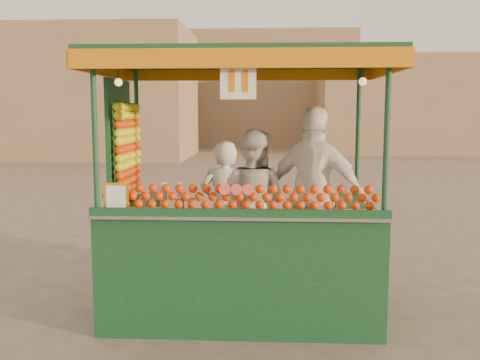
# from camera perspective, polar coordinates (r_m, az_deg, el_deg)

# --- Properties ---
(ground) EXTENTS (90.00, 90.00, 0.00)m
(ground) POSITION_cam_1_polar(r_m,az_deg,el_deg) (6.18, 4.62, -13.69)
(ground) COLOR brown
(ground) RESTS_ON ground
(building_left) EXTENTS (10.00, 6.00, 6.00)m
(building_left) POSITION_cam_1_polar(r_m,az_deg,el_deg) (27.25, -15.93, 8.67)
(building_left) COLOR #907551
(building_left) RESTS_ON ground
(building_right) EXTENTS (9.00, 6.00, 5.00)m
(building_right) POSITION_cam_1_polar(r_m,az_deg,el_deg) (30.62, 16.86, 7.52)
(building_right) COLOR #907551
(building_right) RESTS_ON ground
(building_center) EXTENTS (14.00, 7.00, 7.00)m
(building_center) POSITION_cam_1_polar(r_m,az_deg,el_deg) (35.84, 0.24, 9.35)
(building_center) COLOR #907551
(building_center) RESTS_ON ground
(juice_cart) EXTENTS (3.09, 2.00, 2.80)m
(juice_cart) POSITION_cam_1_polar(r_m,az_deg,el_deg) (5.85, -0.53, -5.49)
(juice_cart) COLOR #0F3919
(juice_cart) RESTS_ON ground
(vendor_left) EXTENTS (0.59, 0.41, 1.56)m
(vendor_left) POSITION_cam_1_polar(r_m,az_deg,el_deg) (6.17, -1.60, -3.04)
(vendor_left) COLOR silver
(vendor_left) RESTS_ON ground
(vendor_middle) EXTENTS (1.01, 0.92, 1.68)m
(vendor_middle) POSITION_cam_1_polar(r_m,az_deg,el_deg) (6.21, 1.40, -2.41)
(vendor_middle) COLOR silver
(vendor_middle) RESTS_ON ground
(vendor_right) EXTENTS (1.23, 0.93, 1.94)m
(vendor_right) POSITION_cam_1_polar(r_m,az_deg,el_deg) (5.98, 7.89, -1.57)
(vendor_right) COLOR white
(vendor_right) RESTS_ON ground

